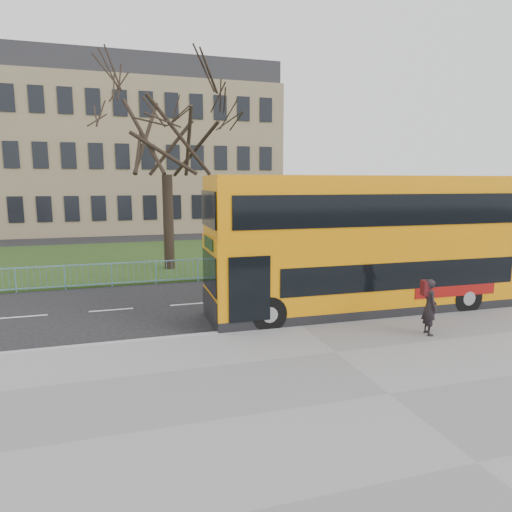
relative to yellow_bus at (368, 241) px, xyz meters
The scene contains 9 objects.
ground 4.10m from the yellow_bus, behind, with size 120.00×120.00×0.00m, color black.
pavement 7.56m from the yellow_bus, 116.01° to the right, with size 80.00×10.50×0.12m, color slate.
kerb 4.21m from the yellow_bus, 159.12° to the right, with size 80.00×0.20×0.14m, color #98989A.
grass_verge 15.21m from the yellow_bus, 102.01° to the left, with size 80.00×15.40×0.08m, color #213914.
guard_railing 7.91m from the yellow_bus, 114.13° to the left, with size 40.00×0.12×1.10m, color #73AECE, non-canonical shape.
bare_tree 12.53m from the yellow_bus, 120.56° to the left, with size 8.47×8.47×12.10m, color black, non-canonical shape.
civic_building 36.54m from the yellow_bus, 102.93° to the left, with size 30.00×15.00×14.00m, color #887256.
yellow_bus is the anchor object (origin of this frame).
pedestrian 3.63m from the yellow_bus, 84.62° to the right, with size 0.63×0.42×1.74m, color black.
Camera 1 is at (-5.56, -14.98, 4.76)m, focal length 32.00 mm.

